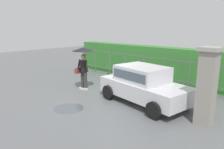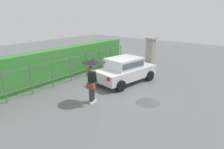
# 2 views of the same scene
# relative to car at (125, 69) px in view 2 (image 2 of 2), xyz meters

# --- Properties ---
(ground_plane) EXTENTS (40.00, 40.00, 0.00)m
(ground_plane) POSITION_rel_car_xyz_m (-1.65, -0.30, -0.80)
(ground_plane) COLOR slate
(car) EXTENTS (3.92, 2.32, 1.48)m
(car) POSITION_rel_car_xyz_m (0.00, 0.00, 0.00)
(car) COLOR silver
(car) RESTS_ON ground
(pedestrian) EXTENTS (1.04, 1.04, 2.05)m
(pedestrian) POSITION_rel_car_xyz_m (-3.15, -0.44, 0.71)
(pedestrian) COLOR #333333
(pedestrian) RESTS_ON ground
(gate_pillar) EXTENTS (0.60, 0.60, 2.42)m
(gate_pillar) POSITION_rel_car_xyz_m (2.51, -0.28, 0.44)
(gate_pillar) COLOR gray
(gate_pillar) RESTS_ON ground
(fence_section) EXTENTS (10.18, 0.05, 1.50)m
(fence_section) POSITION_rel_car_xyz_m (-1.85, 2.62, 0.02)
(fence_section) COLOR #59605B
(fence_section) RESTS_ON ground
(hedge_row) EXTENTS (11.13, 0.90, 1.90)m
(hedge_row) POSITION_rel_car_xyz_m (-1.85, 3.57, 0.15)
(hedge_row) COLOR #387F33
(hedge_row) RESTS_ON ground
(puddle_near) EXTENTS (1.11, 1.11, 0.00)m
(puddle_near) POSITION_rel_car_xyz_m (-1.67, -2.41, -0.80)
(puddle_near) COLOR #4C545B
(puddle_near) RESTS_ON ground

